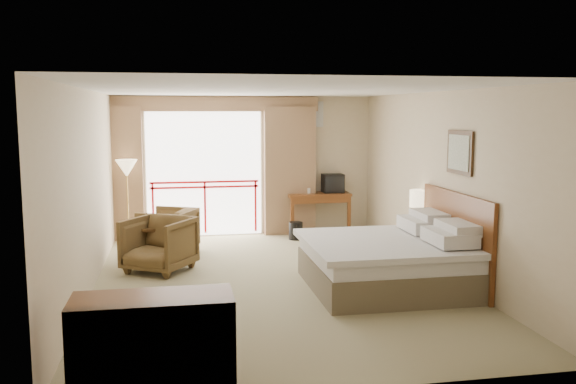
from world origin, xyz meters
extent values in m
plane|color=gray|center=(0.00, 0.00, 0.00)|extent=(7.00, 7.00, 0.00)
plane|color=white|center=(0.00, 0.00, 2.70)|extent=(7.00, 7.00, 0.00)
plane|color=beige|center=(0.00, 3.50, 1.35)|extent=(5.00, 0.00, 5.00)
plane|color=beige|center=(0.00, -3.50, 1.35)|extent=(5.00, 0.00, 5.00)
plane|color=beige|center=(-2.50, 0.00, 1.35)|extent=(0.00, 7.00, 7.00)
plane|color=beige|center=(2.50, 0.00, 1.35)|extent=(0.00, 7.00, 7.00)
plane|color=white|center=(-0.80, 3.48, 1.20)|extent=(2.40, 0.00, 2.40)
cube|color=red|center=(-0.80, 3.46, 0.95)|extent=(2.09, 0.03, 0.04)
cube|color=red|center=(-0.80, 3.46, 1.05)|extent=(2.09, 0.03, 0.04)
cube|color=red|center=(-1.79, 3.46, 0.55)|extent=(0.04, 0.03, 1.00)
cube|color=red|center=(-0.80, 3.46, 0.55)|extent=(0.04, 0.03, 1.00)
cube|color=red|center=(0.19, 3.46, 0.55)|extent=(0.04, 0.03, 1.00)
cube|color=brown|center=(-2.45, 3.35, 1.25)|extent=(1.00, 0.26, 2.50)
cube|color=brown|center=(0.85, 3.35, 1.25)|extent=(1.00, 0.26, 2.50)
cube|color=brown|center=(-0.80, 3.38, 2.55)|extent=(4.40, 0.22, 0.28)
cube|color=silver|center=(1.30, 3.47, 2.35)|extent=(0.50, 0.04, 0.50)
cube|color=brown|center=(1.45, -0.60, 0.20)|extent=(2.05, 2.00, 0.40)
cube|color=silver|center=(1.45, -0.60, 0.50)|extent=(2.01, 1.96, 0.22)
cube|color=silver|center=(1.40, -0.60, 0.63)|extent=(2.09, 2.06, 0.08)
cube|color=silver|center=(2.15, -1.05, 0.78)|extent=(0.50, 0.75, 0.18)
cube|color=silver|center=(2.15, -0.15, 0.78)|extent=(0.50, 0.75, 0.18)
cube|color=silver|center=(2.28, -1.05, 0.90)|extent=(0.40, 0.70, 0.14)
cube|color=silver|center=(2.28, -0.15, 0.90)|extent=(0.40, 0.70, 0.14)
cube|color=#5B2D14|center=(2.46, -0.60, 0.65)|extent=(0.06, 2.10, 1.30)
cube|color=#301D0C|center=(2.48, -0.60, 1.85)|extent=(0.03, 0.72, 0.60)
cube|color=silver|center=(2.46, -0.60, 1.85)|extent=(0.01, 0.60, 0.48)
cube|color=#5B2D14|center=(2.43, 0.57, 0.29)|extent=(0.41, 0.49, 0.58)
cylinder|color=tan|center=(2.43, 0.62, 0.62)|extent=(0.13, 0.13, 0.04)
cylinder|color=tan|center=(2.43, 0.62, 0.79)|extent=(0.03, 0.03, 0.35)
cylinder|color=#FFE5B2|center=(2.43, 0.62, 1.04)|extent=(0.33, 0.33, 0.27)
cube|color=black|center=(2.38, 0.42, 0.62)|extent=(0.21, 0.18, 0.08)
cube|color=#5B2D14|center=(1.42, 3.29, 0.78)|extent=(1.24, 0.60, 0.05)
cube|color=#5B2D14|center=(0.85, 3.04, 0.38)|extent=(0.06, 0.06, 0.76)
cube|color=#5B2D14|center=(1.98, 3.04, 0.38)|extent=(0.06, 0.06, 0.76)
cube|color=#5B2D14|center=(0.85, 3.55, 0.38)|extent=(0.06, 0.06, 0.76)
cube|color=#5B2D14|center=(1.98, 3.55, 0.38)|extent=(0.06, 0.06, 0.76)
cube|color=#5B2D14|center=(1.42, 3.55, 0.46)|extent=(1.13, 0.03, 0.57)
cube|color=#5B2D14|center=(1.42, 3.03, 0.70)|extent=(1.13, 0.03, 0.12)
cube|color=black|center=(1.72, 3.29, 0.99)|extent=(0.41, 0.32, 0.37)
cube|color=black|center=(1.72, 3.14, 0.99)|extent=(0.37, 0.02, 0.30)
cylinder|color=black|center=(1.07, 3.29, 0.94)|extent=(0.15, 0.15, 0.27)
cylinder|color=white|center=(1.22, 3.24, 0.86)|extent=(0.09, 0.09, 0.11)
cylinder|color=black|center=(0.86, 2.76, 0.17)|extent=(0.30, 0.30, 0.33)
imported|color=#4B381F|center=(-1.50, 2.09, 0.00)|extent=(1.11, 1.10, 0.77)
imported|color=#4B381F|center=(-1.63, 0.88, 0.00)|extent=(1.23, 1.24, 0.83)
cylinder|color=#301D0C|center=(-1.76, 1.38, 0.58)|extent=(0.55, 0.55, 0.04)
cylinder|color=#301D0C|center=(-1.76, 1.38, 0.30)|extent=(0.07, 0.07, 0.55)
cylinder|color=#301D0C|center=(-1.76, 1.38, 0.02)|extent=(0.40, 0.40, 0.03)
imported|color=white|center=(-1.76, 1.38, 0.60)|extent=(0.19, 0.23, 0.02)
cylinder|color=tan|center=(-2.22, 2.99, 0.01)|extent=(0.25, 0.25, 0.03)
cylinder|color=tan|center=(-2.22, 2.99, 0.67)|extent=(0.03, 0.03, 1.34)
cone|color=#FFE5B2|center=(-2.22, 2.99, 1.39)|extent=(0.39, 0.39, 0.31)
cube|color=#5B2D14|center=(-1.57, -3.34, 0.44)|extent=(1.33, 0.56, 0.89)
cube|color=#301D0C|center=(-1.57, -3.62, 0.44)|extent=(1.22, 0.02, 0.78)
camera|label=1|loc=(-1.36, -8.34, 2.41)|focal=38.00mm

